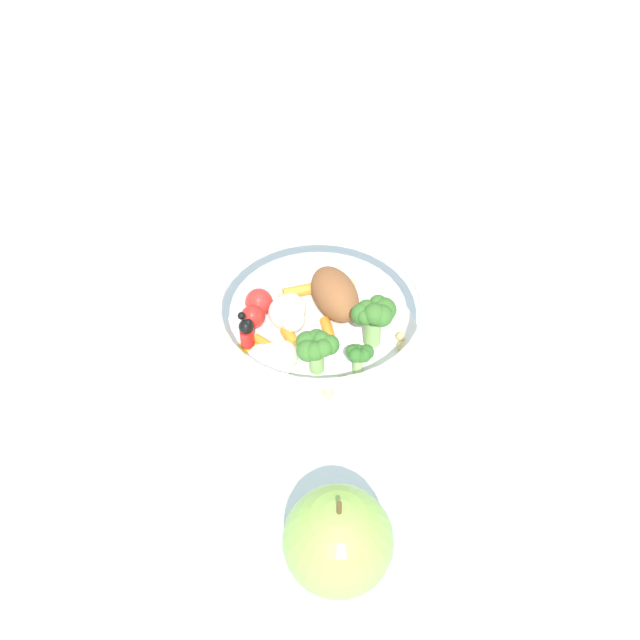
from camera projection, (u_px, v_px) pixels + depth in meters
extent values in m
plane|color=silver|center=(321.00, 345.00, 0.72)|extent=(2.40, 2.40, 0.00)
cylinder|color=white|center=(320.00, 340.00, 0.72)|extent=(0.20, 0.20, 0.01)
torus|color=white|center=(320.00, 303.00, 0.68)|extent=(0.21, 0.21, 0.01)
ellipsoid|color=brown|center=(335.00, 294.00, 0.72)|extent=(0.08, 0.06, 0.04)
cylinder|color=#7FAD5B|center=(372.00, 332.00, 0.70)|extent=(0.02, 0.02, 0.03)
sphere|color=#386B28|center=(371.00, 308.00, 0.68)|extent=(0.02, 0.02, 0.02)
sphere|color=#386B28|center=(366.00, 309.00, 0.68)|extent=(0.02, 0.02, 0.02)
sphere|color=#386B28|center=(362.00, 314.00, 0.68)|extent=(0.02, 0.02, 0.02)
sphere|color=#386B28|center=(365.00, 317.00, 0.67)|extent=(0.02, 0.02, 0.02)
sphere|color=#386B28|center=(375.00, 314.00, 0.67)|extent=(0.02, 0.02, 0.02)
sphere|color=#386B28|center=(382.00, 316.00, 0.67)|extent=(0.02, 0.02, 0.02)
sphere|color=#386B28|center=(384.00, 310.00, 0.68)|extent=(0.02, 0.02, 0.02)
sphere|color=#386B28|center=(378.00, 304.00, 0.68)|extent=(0.02, 0.02, 0.02)
cylinder|color=#7FAD5B|center=(317.00, 362.00, 0.67)|extent=(0.01, 0.01, 0.02)
sphere|color=#386B28|center=(317.00, 339.00, 0.66)|extent=(0.02, 0.02, 0.02)
sphere|color=#386B28|center=(307.00, 342.00, 0.66)|extent=(0.02, 0.02, 0.02)
sphere|color=#386B28|center=(308.00, 351.00, 0.66)|extent=(0.02, 0.02, 0.02)
sphere|color=#386B28|center=(315.00, 351.00, 0.65)|extent=(0.02, 0.02, 0.02)
sphere|color=#386B28|center=(324.00, 348.00, 0.65)|extent=(0.02, 0.02, 0.02)
sphere|color=#386B28|center=(324.00, 346.00, 0.66)|extent=(0.02, 0.02, 0.02)
sphere|color=#386B28|center=(321.00, 340.00, 0.66)|extent=(0.02, 0.02, 0.02)
cylinder|color=#8EB766|center=(358.00, 365.00, 0.67)|extent=(0.01, 0.01, 0.02)
sphere|color=#2D6023|center=(358.00, 350.00, 0.67)|extent=(0.01, 0.01, 0.01)
sphere|color=#2D6023|center=(354.00, 351.00, 0.66)|extent=(0.01, 0.01, 0.01)
sphere|color=#2D6023|center=(352.00, 352.00, 0.66)|extent=(0.01, 0.01, 0.01)
sphere|color=#2D6023|center=(356.00, 355.00, 0.66)|extent=(0.01, 0.01, 0.01)
sphere|color=#2D6023|center=(360.00, 356.00, 0.66)|extent=(0.01, 0.01, 0.01)
sphere|color=#2D6023|center=(364.00, 355.00, 0.66)|extent=(0.01, 0.01, 0.01)
sphere|color=#2D6023|center=(366.00, 352.00, 0.66)|extent=(0.01, 0.01, 0.01)
sphere|color=#2D6023|center=(362.00, 352.00, 0.67)|extent=(0.01, 0.01, 0.01)
sphere|color=silver|center=(291.00, 306.00, 0.72)|extent=(0.03, 0.03, 0.03)
sphere|color=silver|center=(285.00, 313.00, 0.71)|extent=(0.03, 0.03, 0.03)
sphere|color=silver|center=(293.00, 320.00, 0.70)|extent=(0.03, 0.03, 0.03)
sphere|color=silver|center=(293.00, 309.00, 0.71)|extent=(0.03, 0.03, 0.03)
sphere|color=silver|center=(270.00, 354.00, 0.68)|extent=(0.02, 0.02, 0.02)
sphere|color=silver|center=(261.00, 355.00, 0.67)|extent=(0.02, 0.02, 0.02)
sphere|color=silver|center=(268.00, 360.00, 0.67)|extent=(0.02, 0.02, 0.02)
sphere|color=silver|center=(272.00, 364.00, 0.67)|extent=(0.03, 0.03, 0.03)
sphere|color=silver|center=(283.00, 365.00, 0.67)|extent=(0.02, 0.02, 0.02)
sphere|color=silver|center=(283.00, 356.00, 0.68)|extent=(0.03, 0.03, 0.03)
cube|color=yellow|center=(247.00, 342.00, 0.70)|extent=(0.02, 0.02, 0.00)
cylinder|color=red|center=(247.00, 334.00, 0.70)|extent=(0.02, 0.02, 0.02)
sphere|color=black|center=(245.00, 323.00, 0.69)|extent=(0.01, 0.01, 0.01)
sphere|color=black|center=(242.00, 316.00, 0.69)|extent=(0.01, 0.01, 0.01)
sphere|color=black|center=(248.00, 323.00, 0.68)|extent=(0.01, 0.01, 0.01)
cylinder|color=orange|center=(299.00, 291.00, 0.75)|extent=(0.02, 0.03, 0.01)
cylinder|color=orange|center=(329.00, 333.00, 0.71)|extent=(0.03, 0.01, 0.01)
cylinder|color=orange|center=(290.00, 340.00, 0.70)|extent=(0.02, 0.02, 0.01)
cylinder|color=orange|center=(268.00, 345.00, 0.70)|extent=(0.03, 0.03, 0.01)
sphere|color=red|center=(259.00, 302.00, 0.73)|extent=(0.03, 0.03, 0.03)
sphere|color=red|center=(253.00, 317.00, 0.71)|extent=(0.02, 0.02, 0.02)
sphere|color=#D1B775|center=(402.00, 346.00, 0.70)|extent=(0.01, 0.01, 0.01)
sphere|color=#D1B775|center=(328.00, 393.00, 0.65)|extent=(0.01, 0.01, 0.01)
sphere|color=#D1B775|center=(321.00, 280.00, 0.76)|extent=(0.01, 0.01, 0.01)
sphere|color=tan|center=(282.00, 298.00, 0.74)|extent=(0.01, 0.01, 0.01)
sphere|color=#D1B775|center=(343.00, 380.00, 0.66)|extent=(0.01, 0.01, 0.01)
sphere|color=tan|center=(344.00, 284.00, 0.76)|extent=(0.01, 0.01, 0.01)
sphere|color=tan|center=(352.00, 283.00, 0.76)|extent=(0.01, 0.01, 0.01)
sphere|color=tan|center=(262.00, 295.00, 0.74)|extent=(0.01, 0.01, 0.01)
sphere|color=tan|center=(401.00, 336.00, 0.70)|extent=(0.01, 0.01, 0.01)
sphere|color=#8CB74C|center=(338.00, 541.00, 0.53)|extent=(0.08, 0.08, 0.08)
cylinder|color=brown|center=(339.00, 508.00, 0.49)|extent=(0.00, 0.00, 0.01)
cube|color=silver|center=(177.00, 228.00, 0.85)|extent=(0.15, 0.13, 0.01)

